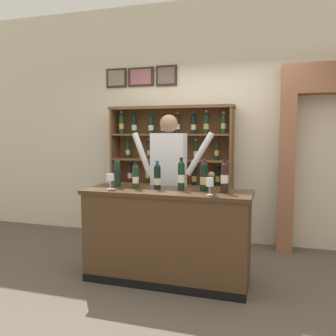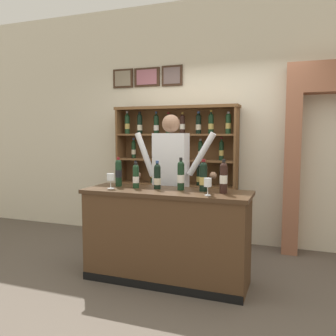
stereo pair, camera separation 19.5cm
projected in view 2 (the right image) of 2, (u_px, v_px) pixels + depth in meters
ground_plane at (183, 284)px, 3.60m from camera, size 14.00×14.00×0.02m
back_wall at (218, 122)px, 4.94m from camera, size 12.00×0.19×3.37m
wine_shelf at (176, 170)px, 4.96m from camera, size 1.76×0.32×1.90m
tasting_counter at (166, 236)px, 3.61m from camera, size 1.71×0.57×0.95m
shopkeeper at (171, 172)px, 4.11m from camera, size 1.01×0.22×1.74m
tasting_bottle_prosecco at (119, 172)px, 3.82m from camera, size 0.07×0.07×0.32m
tasting_bottle_brunello at (136, 176)px, 3.70m from camera, size 0.07×0.07×0.27m
tasting_bottle_rosso at (157, 176)px, 3.64m from camera, size 0.07×0.07×0.30m
tasting_bottle_grappa at (181, 175)px, 3.56m from camera, size 0.07×0.07×0.33m
tasting_bottle_chianti at (203, 176)px, 3.49m from camera, size 0.08×0.08×0.32m
tasting_bottle_riserva at (224, 177)px, 3.37m from camera, size 0.07×0.07×0.33m
wine_glass_left at (111, 178)px, 3.65m from camera, size 0.08×0.08×0.16m
wine_glass_center at (208, 183)px, 3.25m from camera, size 0.07×0.07×0.16m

